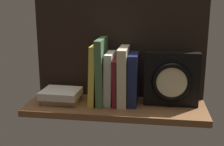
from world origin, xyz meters
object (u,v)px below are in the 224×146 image
object	(u,v)px
book_yellow_seinlanguage	(95,74)
book_white_catcher	(110,78)
book_maroon_dawkins	(116,81)
framed_clock	(171,80)
book_navy_bierce	(133,79)
book_stack_side	(61,95)
book_green_romantic	(102,71)
book_cream_twain	(124,76)

from	to	relation	value
book_yellow_seinlanguage	book_white_catcher	world-z (taller)	book_yellow_seinlanguage
book_maroon_dawkins	framed_clock	xyz separation A→B (cm)	(21.65, -0.23, 1.36)
book_navy_bierce	book_stack_side	distance (cm)	30.01
book_yellow_seinlanguage	book_navy_bierce	xyz separation A→B (cm)	(15.31, 0.00, -1.64)
book_stack_side	book_white_catcher	bearing A→B (deg)	7.50
book_green_romantic	book_stack_side	distance (cm)	19.54
book_yellow_seinlanguage	book_green_romantic	world-z (taller)	book_green_romantic
book_navy_bierce	framed_clock	size ratio (longest dim) A/B	0.96
book_white_catcher	book_stack_side	xyz separation A→B (cm)	(-19.53, -2.57, -7.50)
book_stack_side	book_cream_twain	bearing A→B (deg)	5.85
book_white_catcher	book_cream_twain	xyz separation A→B (cm)	(5.58, 0.00, 1.10)
book_navy_bierce	book_white_catcher	bearing A→B (deg)	180.00
book_maroon_dawkins	book_yellow_seinlanguage	bearing A→B (deg)	180.00
book_cream_twain	book_navy_bierce	world-z (taller)	book_cream_twain
book_maroon_dawkins	book_stack_side	size ratio (longest dim) A/B	1.17
book_white_catcher	book_navy_bierce	world-z (taller)	book_white_catcher
book_navy_bierce	book_stack_side	xyz separation A→B (cm)	(-28.96, -2.57, -7.42)
book_navy_bierce	book_stack_side	size ratio (longest dim) A/B	1.30
book_maroon_dawkins	book_navy_bierce	xyz separation A→B (cm)	(6.77, 0.00, 1.02)
book_white_catcher	book_cream_twain	distance (cm)	5.69
book_white_catcher	book_yellow_seinlanguage	bearing A→B (deg)	180.00
book_white_catcher	book_maroon_dawkins	size ratio (longest dim) A/B	1.12
book_white_catcher	book_stack_side	size ratio (longest dim) A/B	1.31
book_green_romantic	book_cream_twain	size ratio (longest dim) A/B	1.15
book_navy_bierce	book_green_romantic	bearing A→B (deg)	180.00
book_stack_side	framed_clock	bearing A→B (deg)	3.05
book_maroon_dawkins	book_cream_twain	distance (cm)	3.66
book_yellow_seinlanguage	book_cream_twain	xyz separation A→B (cm)	(11.46, 0.00, -0.47)
book_white_catcher	book_stack_side	world-z (taller)	book_white_catcher
framed_clock	book_stack_side	bearing A→B (deg)	-176.95
framed_clock	book_white_catcher	bearing A→B (deg)	179.45
book_cream_twain	book_stack_side	world-z (taller)	book_cream_twain
book_yellow_seinlanguage	framed_clock	world-z (taller)	book_yellow_seinlanguage
book_stack_side	book_green_romantic	bearing A→B (deg)	8.89
book_yellow_seinlanguage	book_cream_twain	distance (cm)	11.47
book_cream_twain	framed_clock	world-z (taller)	book_cream_twain
book_green_romantic	book_cream_twain	world-z (taller)	book_green_romantic
book_yellow_seinlanguage	book_maroon_dawkins	xyz separation A→B (cm)	(8.54, 0.00, -2.66)
book_cream_twain	framed_clock	bearing A→B (deg)	-0.71
book_cream_twain	framed_clock	xyz separation A→B (cm)	(18.73, -0.23, -0.83)
book_yellow_seinlanguage	framed_clock	bearing A→B (deg)	-0.44
book_green_romantic	book_navy_bierce	xyz separation A→B (cm)	(12.53, 0.00, -2.84)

